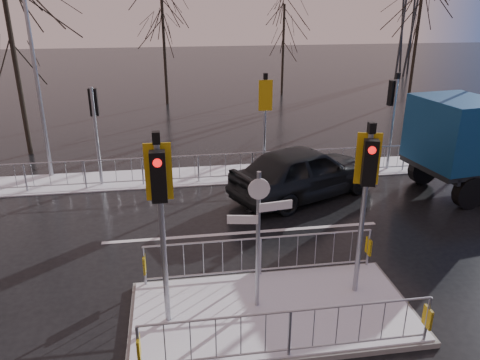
{
  "coord_description": "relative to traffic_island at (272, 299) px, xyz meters",
  "views": [
    {
      "loc": [
        -1.96,
        -8.08,
        6.34
      ],
      "look_at": [
        -0.17,
        3.42,
        1.8
      ],
      "focal_mm": 35.0,
      "sensor_mm": 36.0,
      "label": 1
    }
  ],
  "objects": [
    {
      "name": "ground",
      "position": [
        0.01,
        -0.01,
        -0.39
      ],
      "size": [
        120.0,
        120.0,
        0.0
      ],
      "primitive_type": "plane",
      "color": "black",
      "rests_on": "ground"
    },
    {
      "name": "snow_verge",
      "position": [
        0.01,
        8.59,
        -0.37
      ],
      "size": [
        30.0,
        2.0,
        0.04
      ],
      "primitive_type": "cube",
      "color": "silver",
      "rests_on": "ground"
    },
    {
      "name": "lane_markings",
      "position": [
        0.01,
        -0.34,
        -0.39
      ],
      "size": [
        8.0,
        11.38,
        0.01
      ],
      "color": "silver",
      "rests_on": "ground"
    },
    {
      "name": "traffic_island",
      "position": [
        0.0,
        0.0,
        0.0
      ],
      "size": [
        6.0,
        3.04,
        4.15
      ],
      "color": "slate",
      "rests_on": "ground"
    },
    {
      "name": "far_kerb_fixtures",
      "position": [
        0.31,
        8.08,
        0.63
      ],
      "size": [
        18.0,
        0.65,
        3.83
      ],
      "color": "#959AA3",
      "rests_on": "ground"
    },
    {
      "name": "car_far_lane",
      "position": [
        2.46,
        6.15,
        0.51
      ],
      "size": [
        5.67,
        4.06,
        1.79
      ],
      "primitive_type": "imported",
      "rotation": [
        0.0,
        0.0,
        1.99
      ],
      "color": "black",
      "rests_on": "ground"
    },
    {
      "name": "flatbed_truck",
      "position": [
        8.37,
        5.69,
        1.38
      ],
      "size": [
        7.48,
        3.61,
        3.33
      ],
      "color": "black",
      "rests_on": "ground"
    },
    {
      "name": "tree_near_b",
      "position": [
        -7.99,
        12.49,
        4.76
      ],
      "size": [
        4.0,
        4.0,
        7.55
      ],
      "color": "black",
      "rests_on": "ground"
    },
    {
      "name": "tree_far_a",
      "position": [
        -1.99,
        21.99,
        4.43
      ],
      "size": [
        3.75,
        3.75,
        7.08
      ],
      "color": "black",
      "rests_on": "ground"
    },
    {
      "name": "tree_far_b",
      "position": [
        6.01,
        23.99,
        3.79
      ],
      "size": [
        3.25,
        3.25,
        6.14
      ],
      "color": "black",
      "rests_on": "ground"
    },
    {
      "name": "tree_far_c",
      "position": [
        14.01,
        20.99,
        4.76
      ],
      "size": [
        4.0,
        4.0,
        7.55
      ],
      "color": "black",
      "rests_on": "ground"
    },
    {
      "name": "street_lamp_left",
      "position": [
        -6.42,
        9.49,
        4.1
      ],
      "size": [
        1.25,
        0.18,
        8.2
      ],
      "color": "#959AA3",
      "rests_on": "ground"
    }
  ]
}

